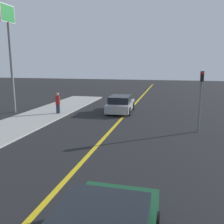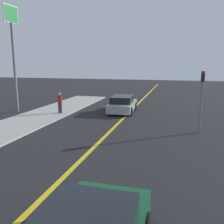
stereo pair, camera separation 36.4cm
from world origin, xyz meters
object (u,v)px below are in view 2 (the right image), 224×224
(roadside_sign, at_px, (12,37))
(pedestrian_mid_group, at_px, (60,103))
(car_ahead_center, at_px, (122,104))
(traffic_light, at_px, (201,95))

(roadside_sign, bearing_deg, pedestrian_mid_group, 1.21)
(roadside_sign, bearing_deg, car_ahead_center, 15.03)
(traffic_light, distance_m, roadside_sign, 14.37)
(traffic_light, relative_size, roadside_sign, 0.43)
(car_ahead_center, height_order, roadside_sign, roadside_sign)
(pedestrian_mid_group, bearing_deg, roadside_sign, -178.79)
(pedestrian_mid_group, xyz_separation_m, traffic_light, (9.94, -2.68, 1.27))
(car_ahead_center, xyz_separation_m, pedestrian_mid_group, (-4.43, -2.11, 0.25))
(car_ahead_center, relative_size, roadside_sign, 0.51)
(car_ahead_center, xyz_separation_m, roadside_sign, (-8.13, -2.18, 5.18))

